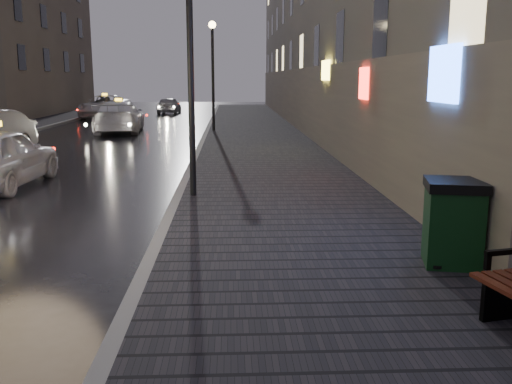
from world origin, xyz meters
TOP-DOWN VIEW (x-y plane):
  - ground at (0.00, 0.00)m, footprint 120.00×120.00m
  - sidewalk at (3.90, 21.00)m, footprint 4.60×58.00m
  - curb at (1.50, 21.00)m, footprint 0.20×58.00m
  - curb_far at (-7.40, 21.00)m, footprint 0.20×58.00m
  - building_near at (7.10, 25.00)m, footprint 1.80×50.00m
  - building_far_c at (-13.50, 39.00)m, footprint 6.00×22.00m
  - lamp_near at (1.85, 6.00)m, footprint 0.36×0.36m
  - lamp_far at (1.85, 22.00)m, footprint 0.36×0.36m
  - trash_bin at (5.80, 0.99)m, footprint 0.94×0.94m
  - taxi_mid at (-2.95, 22.75)m, footprint 2.66×5.62m
  - taxi_far at (-6.01, 33.81)m, footprint 3.05×5.78m
  - car_far at (-2.04, 38.06)m, footprint 1.70×3.84m

SIDE VIEW (x-z plane):
  - ground at x=0.00m, z-range 0.00..0.00m
  - sidewalk at x=3.90m, z-range 0.00..0.15m
  - curb at x=1.50m, z-range 0.00..0.15m
  - curb_far at x=-7.40m, z-range 0.00..0.15m
  - car_far at x=-2.04m, z-range 0.00..1.28m
  - trash_bin at x=5.80m, z-range 0.16..1.37m
  - taxi_far at x=-6.01m, z-range 0.00..1.55m
  - taxi_mid at x=-2.95m, z-range 0.00..1.59m
  - lamp_near at x=1.85m, z-range 0.85..6.13m
  - lamp_far at x=1.85m, z-range 0.85..6.13m
  - building_far_c at x=-13.50m, z-range 0.00..11.00m
  - building_near at x=7.10m, z-range 0.00..13.00m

